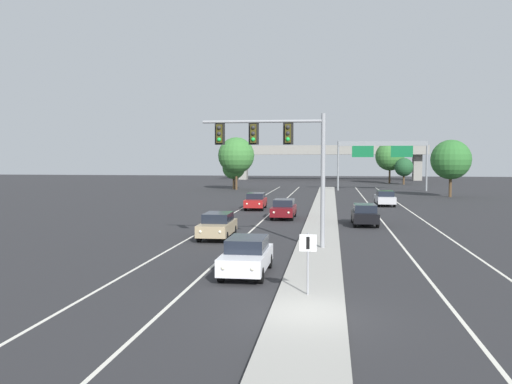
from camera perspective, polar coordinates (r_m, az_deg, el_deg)
name	(u,v)px	position (r m, az deg, el deg)	size (l,w,h in m)	color
ground_plane	(308,317)	(17.48, 5.47, -12.98)	(260.00, 260.00, 0.00)	#28282B
median_island	(320,234)	(35.09, 6.77, -4.43)	(2.40, 110.00, 0.15)	#9E9B93
lane_stripe_oncoming_center	(262,221)	(42.38, 0.59, -3.11)	(0.14, 100.00, 0.01)	silver
lane_stripe_receding_center	(384,223)	(42.22, 13.37, -3.23)	(0.14, 100.00, 0.01)	silver
edge_stripe_left	(220,221)	(42.92, -3.79, -3.03)	(0.14, 100.00, 0.01)	silver
edge_stripe_right	(429,224)	(42.66, 17.79, -3.24)	(0.14, 100.00, 0.01)	silver
overhead_signal_mast	(281,149)	(29.23, 2.62, 4.53)	(6.70, 0.44, 7.20)	gray
median_sign_post	(308,254)	(19.23, 5.51, -6.59)	(0.60, 0.10, 2.20)	gray
car_oncoming_white	(247,255)	(23.21, -0.99, -6.72)	(1.83, 4.47, 1.58)	silver
car_oncoming_tan	(218,225)	(33.47, -4.09, -3.52)	(1.88, 4.49, 1.58)	tan
car_oncoming_darkred	(284,209)	(44.27, 2.95, -1.76)	(1.84, 4.48, 1.58)	#5B0F14
car_oncoming_red	(256,201)	(52.05, -0.03, -0.94)	(1.92, 4.51, 1.58)	maroon
car_receding_black	(365,214)	(40.67, 11.41, -2.31)	(1.86, 4.48, 1.58)	black
car_receding_silver	(385,198)	(57.43, 13.45, -0.61)	(1.89, 4.50, 1.58)	#B7B7BC
highway_sign_gantry	(382,150)	(83.13, 13.19, 4.37)	(13.28, 0.42, 7.50)	gray
overpass_bridge	(328,154)	(121.19, 7.66, 4.00)	(42.40, 6.40, 7.65)	gray
tree_far_left_c	(236,155)	(83.70, -2.10, 3.88)	(5.62, 5.62, 8.13)	#4C3823
tree_far_right_a	(451,160)	(72.41, 19.89, 3.24)	(5.01, 5.01, 7.25)	#4C3823
tree_far_left_a	(234,168)	(84.75, -2.36, 2.56)	(3.58, 3.58, 5.18)	#4C3823
tree_far_right_c	(404,167)	(103.32, 15.35, 2.54)	(3.40, 3.40, 4.92)	#4C3823
tree_far_right_b	(390,156)	(107.02, 13.96, 3.68)	(5.54, 5.54, 8.02)	#4C3823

